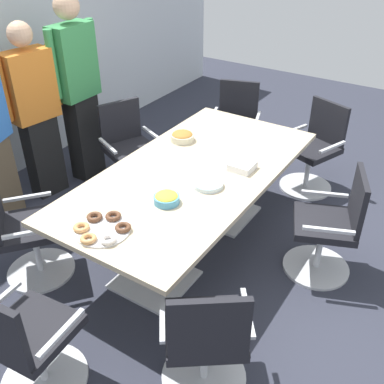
# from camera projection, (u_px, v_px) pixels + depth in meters

# --- Properties ---
(ground_plane) EXTENTS (10.00, 10.00, 0.01)m
(ground_plane) POSITION_uv_depth(u_px,v_px,m) (192.00, 244.00, 4.02)
(ground_plane) COLOR #2D303D
(conference_table) EXTENTS (2.40, 1.20, 0.75)m
(conference_table) POSITION_uv_depth(u_px,v_px,m) (192.00, 184.00, 3.68)
(conference_table) COLOR #CCB793
(conference_table) RESTS_ON ground
(office_chair_0) EXTENTS (0.70, 0.70, 0.91)m
(office_chair_0) POSITION_uv_depth(u_px,v_px,m) (314.00, 152.00, 4.63)
(office_chair_0) COLOR silver
(office_chair_0) RESTS_ON ground
(office_chair_1) EXTENTS (0.68, 0.68, 0.91)m
(office_chair_1) POSITION_uv_depth(u_px,v_px,m) (235.00, 129.00, 5.11)
(office_chair_1) COLOR silver
(office_chair_1) RESTS_ON ground
(office_chair_2) EXTENTS (0.71, 0.71, 0.91)m
(office_chair_2) POSITION_uv_depth(u_px,v_px,m) (129.00, 153.00, 4.61)
(office_chair_2) COLOR silver
(office_chair_2) RESTS_ON ground
(office_chair_3) EXTENTS (0.76, 0.76, 0.91)m
(office_chair_3) POSITION_uv_depth(u_px,v_px,m) (25.00, 234.00, 3.49)
(office_chair_3) COLOR silver
(office_chair_3) RESTS_ON ground
(office_chair_4) EXTENTS (0.59, 0.59, 0.91)m
(office_chair_4) POSITION_uv_depth(u_px,v_px,m) (27.00, 344.00, 2.62)
(office_chair_4) COLOR silver
(office_chair_4) RESTS_ON ground
(office_chair_5) EXTENTS (0.75, 0.75, 0.91)m
(office_chair_5) POSITION_uv_depth(u_px,v_px,m) (206.00, 342.00, 2.63)
(office_chair_5) COLOR silver
(office_chair_5) RESTS_ON ground
(office_chair_6) EXTENTS (0.70, 0.70, 0.91)m
(office_chair_6) POSITION_uv_depth(u_px,v_px,m) (330.00, 230.00, 3.53)
(office_chair_6) COLOR silver
(office_chair_6) RESTS_ON ground
(person_standing_1) EXTENTS (0.62, 0.28, 1.71)m
(person_standing_1) POSITION_uv_depth(u_px,v_px,m) (35.00, 111.00, 4.29)
(person_standing_1) COLOR black
(person_standing_1) RESTS_ON ground
(person_standing_2) EXTENTS (0.61, 0.24, 1.89)m
(person_standing_2) POSITION_uv_depth(u_px,v_px,m) (78.00, 88.00, 4.53)
(person_standing_2) COLOR black
(person_standing_2) RESTS_ON ground
(snack_bowl_chips_yellow) EXTENTS (0.19, 0.19, 0.08)m
(snack_bowl_chips_yellow) POSITION_uv_depth(u_px,v_px,m) (167.00, 198.00, 3.21)
(snack_bowl_chips_yellow) COLOR #4C9EC6
(snack_bowl_chips_yellow) RESTS_ON conference_table
(snack_bowl_pretzels) EXTENTS (0.21, 0.21, 0.09)m
(snack_bowl_pretzels) POSITION_uv_depth(u_px,v_px,m) (182.00, 136.00, 4.05)
(snack_bowl_pretzels) COLOR beige
(snack_bowl_pretzels) RESTS_ON conference_table
(donut_platter) EXTENTS (0.38, 0.37, 0.04)m
(donut_platter) POSITION_uv_depth(u_px,v_px,m) (102.00, 228.00, 2.95)
(donut_platter) COLOR white
(donut_platter) RESTS_ON conference_table
(plate_stack) EXTENTS (0.23, 0.23, 0.04)m
(plate_stack) POSITION_uv_depth(u_px,v_px,m) (208.00, 184.00, 3.41)
(plate_stack) COLOR white
(plate_stack) RESTS_ON conference_table
(napkin_pile) EXTENTS (0.19, 0.19, 0.06)m
(napkin_pile) POSITION_uv_depth(u_px,v_px,m) (242.00, 166.00, 3.63)
(napkin_pile) COLOR white
(napkin_pile) RESTS_ON conference_table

